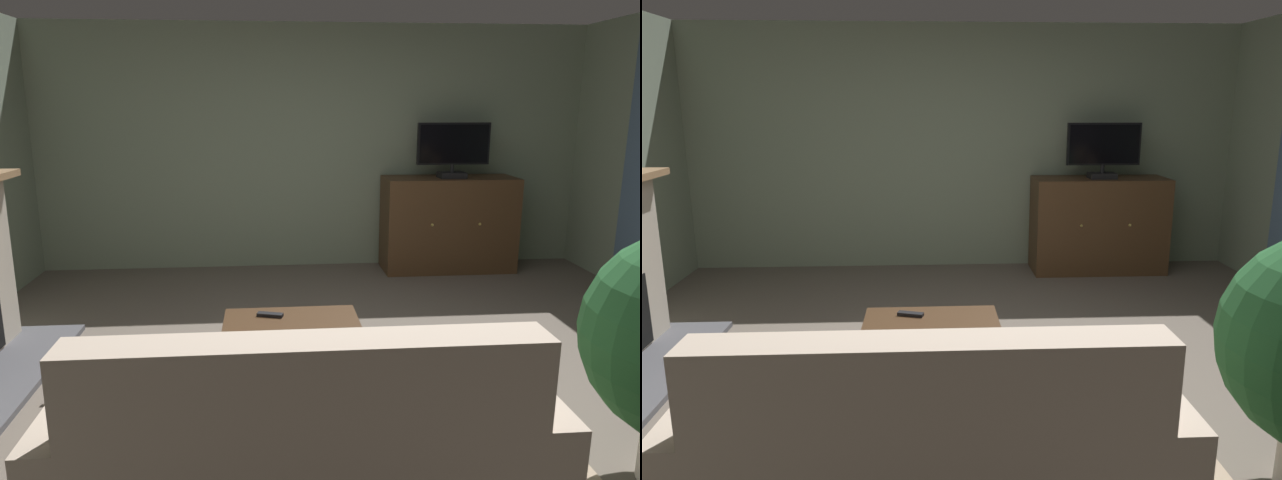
{
  "view_description": "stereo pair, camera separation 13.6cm",
  "coord_description": "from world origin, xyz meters",
  "views": [
    {
      "loc": [
        -0.49,
        -3.52,
        1.79
      ],
      "look_at": [
        -0.15,
        0.41,
        0.85
      ],
      "focal_mm": 33.03,
      "sensor_mm": 36.0,
      "label": 1
    },
    {
      "loc": [
        -0.35,
        -3.53,
        1.79
      ],
      "look_at": [
        -0.15,
        0.41,
        0.85
      ],
      "focal_mm": 33.03,
      "sensor_mm": 36.0,
      "label": 2
    }
  ],
  "objects": [
    {
      "name": "coffee_table",
      "position": [
        -0.36,
        0.04,
        0.36
      ],
      "size": [
        0.87,
        0.49,
        0.42
      ],
      "color": "#422B19",
      "rests_on": "ground_plane"
    },
    {
      "name": "tv_cabinet",
      "position": [
        1.42,
        2.52,
        0.48
      ],
      "size": [
        1.39,
        0.55,
        1.0
      ],
      "color": "#352315",
      "rests_on": "ground_plane"
    },
    {
      "name": "wall_back",
      "position": [
        0.0,
        2.87,
        1.29
      ],
      "size": [
        6.45,
        0.1,
        2.58
      ],
      "primitive_type": "cube",
      "color": "gray",
      "rests_on": "ground_plane"
    },
    {
      "name": "sofa_floral",
      "position": [
        -0.37,
        -1.34,
        0.32
      ],
      "size": [
        2.05,
        0.86,
        0.98
      ],
      "color": "#C6B29E",
      "rests_on": "ground_plane"
    },
    {
      "name": "ground_plane",
      "position": [
        0.0,
        0.0,
        -0.02
      ],
      "size": [
        6.45,
        6.25,
        0.04
      ],
      "primitive_type": "cube",
      "color": "#665B51"
    },
    {
      "name": "tv_remote",
      "position": [
        -0.5,
        0.12,
        0.43
      ],
      "size": [
        0.18,
        0.1,
        0.02
      ],
      "primitive_type": "cube",
      "rotation": [
        0.0,
        0.0,
        5.99
      ],
      "color": "black",
      "rests_on": "coffee_table"
    },
    {
      "name": "rug_central",
      "position": [
        -0.21,
        -0.52,
        0.01
      ],
      "size": [
        2.59,
        1.69,
        0.01
      ],
      "primitive_type": "cube",
      "color": "tan",
      "rests_on": "ground_plane"
    },
    {
      "name": "television",
      "position": [
        1.42,
        2.47,
        1.31
      ],
      "size": [
        0.76,
        0.2,
        0.57
      ],
      "color": "black",
      "rests_on": "tv_cabinet"
    },
    {
      "name": "cat",
      "position": [
        -1.42,
        -0.09,
        0.11
      ],
      "size": [
        0.72,
        0.28,
        0.23
      ],
      "color": "tan",
      "rests_on": "ground_plane"
    }
  ]
}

